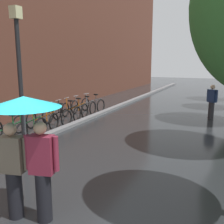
# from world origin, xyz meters

# --- Properties ---
(building_facade) EXTENTS (8.00, 36.00, 10.00)m
(building_facade) POSITION_xyz_m (-10.00, 10.00, 5.00)
(building_facade) COLOR brown
(building_facade) RESTS_ON ground
(kerb_strip) EXTENTS (0.30, 36.00, 0.12)m
(kerb_strip) POSITION_xyz_m (-3.20, 10.00, 0.06)
(kerb_strip) COLOR slate
(kerb_strip) RESTS_ON ground
(parked_bicycle_1) EXTENTS (1.16, 0.84, 0.96)m
(parked_bicycle_1) POSITION_xyz_m (-3.96, 3.69, 0.38)
(parked_bicycle_1) COLOR black
(parked_bicycle_1) RESTS_ON ground
(parked_bicycle_2) EXTENTS (1.09, 0.72, 0.96)m
(parked_bicycle_2) POSITION_xyz_m (-3.89, 4.64, 0.38)
(parked_bicycle_2) COLOR black
(parked_bicycle_2) RESTS_ON ground
(parked_bicycle_3) EXTENTS (1.15, 0.82, 0.96)m
(parked_bicycle_3) POSITION_xyz_m (-3.96, 5.43, 0.38)
(parked_bicycle_3) COLOR black
(parked_bicycle_3) RESTS_ON ground
(parked_bicycle_4) EXTENTS (1.13, 0.78, 0.96)m
(parked_bicycle_4) POSITION_xyz_m (-3.88, 6.27, 0.38)
(parked_bicycle_4) COLOR black
(parked_bicycle_4) RESTS_ON ground
(parked_bicycle_5) EXTENTS (1.12, 0.77, 0.96)m
(parked_bicycle_5) POSITION_xyz_m (-3.92, 7.09, 0.38)
(parked_bicycle_5) COLOR black
(parked_bicycle_5) RESTS_ON ground
(parked_bicycle_6) EXTENTS (1.14, 0.80, 0.96)m
(parked_bicycle_6) POSITION_xyz_m (-3.98, 7.85, 0.38)
(parked_bicycle_6) COLOR black
(parked_bicycle_6) RESTS_ON ground
(parked_bicycle_7) EXTENTS (1.12, 0.76, 0.96)m
(parked_bicycle_7) POSITION_xyz_m (-3.98, 8.65, 0.38)
(parked_bicycle_7) COLOR black
(parked_bicycle_7) RESTS_ON ground
(parked_bicycle_8) EXTENTS (1.16, 0.83, 0.96)m
(parked_bicycle_8) POSITION_xyz_m (-3.92, 9.52, 0.38)
(parked_bicycle_8) COLOR black
(parked_bicycle_8) RESTS_ON ground
(couple_under_umbrella) EXTENTS (1.19, 1.19, 2.13)m
(couple_under_umbrella) POSITION_xyz_m (-0.32, 0.62, 1.45)
(couple_under_umbrella) COLOR black
(couple_under_umbrella) RESTS_ON ground
(street_lamp_post) EXTENTS (0.24, 0.24, 4.08)m
(street_lamp_post) POSITION_xyz_m (-2.60, 2.97, 2.40)
(street_lamp_post) COLOR black
(street_lamp_post) RESTS_ON ground
(pedestrian_walking_midground) EXTENTS (0.50, 0.41, 1.59)m
(pedestrian_walking_midground) POSITION_xyz_m (1.96, 10.29, 0.81)
(pedestrian_walking_midground) COLOR #2D2D33
(pedestrian_walking_midground) RESTS_ON ground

